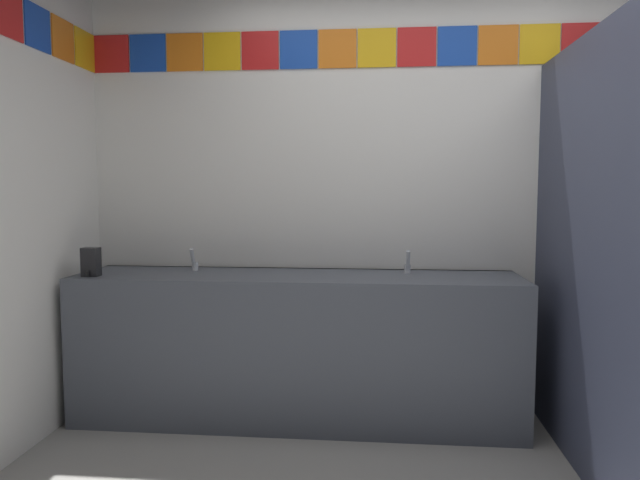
# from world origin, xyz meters

# --- Properties ---
(wall_back) EXTENTS (4.18, 0.09, 2.60)m
(wall_back) POSITION_xyz_m (0.00, 1.50, 1.31)
(wall_back) COLOR white
(wall_back) RESTS_ON ground_plane
(vanity_counter) EXTENTS (2.50, 0.58, 0.84)m
(vanity_counter) POSITION_xyz_m (-0.79, 1.18, 0.43)
(vanity_counter) COLOR #4C515B
(vanity_counter) RESTS_ON ground_plane
(faucet_left) EXTENTS (0.04, 0.10, 0.14)m
(faucet_left) POSITION_xyz_m (-1.41, 1.27, 0.89)
(faucet_left) COLOR silver
(faucet_left) RESTS_ON vanity_counter
(faucet_right) EXTENTS (0.04, 0.10, 0.14)m
(faucet_right) POSITION_xyz_m (-0.16, 1.27, 0.89)
(faucet_right) COLOR silver
(faucet_right) RESTS_ON vanity_counter
(soap_dispenser) EXTENTS (0.09, 0.09, 0.16)m
(soap_dispenser) POSITION_xyz_m (-1.92, 1.01, 0.92)
(soap_dispenser) COLOR black
(soap_dispenser) RESTS_ON vanity_counter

